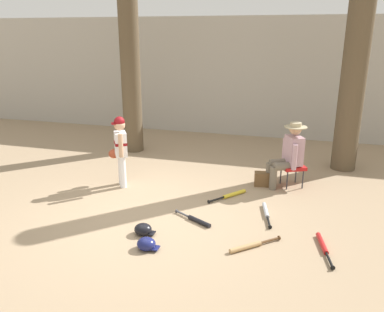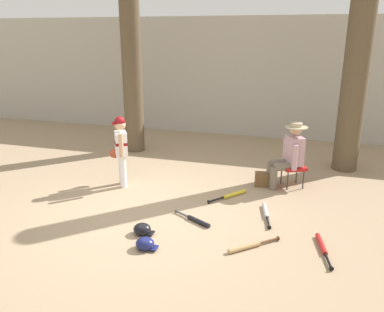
% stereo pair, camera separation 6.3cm
% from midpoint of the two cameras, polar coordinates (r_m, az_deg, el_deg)
% --- Properties ---
extents(ground_plane, '(60.00, 60.00, 0.00)m').
position_cam_midpoint_polar(ground_plane, '(6.14, -7.63, -8.79)').
color(ground_plane, '#9E8466').
extents(concrete_back_wall, '(18.00, 0.36, 3.14)m').
position_cam_midpoint_polar(concrete_back_wall, '(10.90, 3.95, 11.54)').
color(concrete_back_wall, '#ADA89E').
rests_on(concrete_back_wall, ground).
extents(tree_near_player, '(0.64, 0.64, 6.21)m').
position_cam_midpoint_polar(tree_near_player, '(9.14, -9.48, 17.85)').
color(tree_near_player, brown).
rests_on(tree_near_player, ground).
extents(tree_behind_spectator, '(0.80, 0.80, 5.19)m').
position_cam_midpoint_polar(tree_behind_spectator, '(8.32, 22.64, 12.65)').
color(tree_behind_spectator, brown).
rests_on(tree_behind_spectator, ground).
extents(young_ballplayer, '(0.50, 0.52, 1.31)m').
position_cam_midpoint_polar(young_ballplayer, '(7.15, -10.74, 1.33)').
color(young_ballplayer, white).
rests_on(young_ballplayer, ground).
extents(folding_stool, '(0.53, 0.53, 0.41)m').
position_cam_midpoint_polar(folding_stool, '(7.34, 14.27, -1.61)').
color(folding_stool, red).
rests_on(folding_stool, ground).
extents(seated_spectator, '(0.67, 0.55, 1.20)m').
position_cam_midpoint_polar(seated_spectator, '(7.22, 13.71, 0.41)').
color(seated_spectator, '#6B6051').
rests_on(seated_spectator, ground).
extents(handbag_beside_stool, '(0.36, 0.23, 0.26)m').
position_cam_midpoint_polar(handbag_beside_stool, '(7.31, 10.23, -3.36)').
color(handbag_beside_stool, brown).
rests_on(handbag_beside_stool, ground).
extents(bat_black_composite, '(0.66, 0.40, 0.07)m').
position_cam_midpoint_polar(bat_black_composite, '(5.90, 0.35, -9.38)').
color(bat_black_composite, black).
rests_on(bat_black_composite, ground).
extents(bat_aluminum_silver, '(0.23, 0.80, 0.07)m').
position_cam_midpoint_polar(bat_aluminum_silver, '(6.25, 10.53, -8.09)').
color(bat_aluminum_silver, '#B7BCC6').
rests_on(bat_aluminum_silver, ground).
extents(bat_wood_tan, '(0.63, 0.58, 0.07)m').
position_cam_midpoint_polar(bat_wood_tan, '(5.30, 8.08, -12.93)').
color(bat_wood_tan, tan).
rests_on(bat_wood_tan, ground).
extents(bat_yellow_trainer, '(0.56, 0.68, 0.07)m').
position_cam_midpoint_polar(bat_yellow_trainer, '(6.80, 5.55, -5.68)').
color(bat_yellow_trainer, yellow).
rests_on(bat_yellow_trainer, ground).
extents(bat_red_barrel, '(0.21, 0.82, 0.07)m').
position_cam_midpoint_polar(bat_red_barrel, '(5.52, 18.36, -12.39)').
color(bat_red_barrel, red).
rests_on(bat_red_barrel, ground).
extents(batting_helmet_black, '(0.30, 0.23, 0.17)m').
position_cam_midpoint_polar(batting_helmet_black, '(5.61, -7.49, -10.63)').
color(batting_helmet_black, black).
rests_on(batting_helmet_black, ground).
extents(batting_helmet_navy, '(0.30, 0.23, 0.17)m').
position_cam_midpoint_polar(batting_helmet_navy, '(5.26, -7.04, -12.68)').
color(batting_helmet_navy, navy).
rests_on(batting_helmet_navy, ground).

